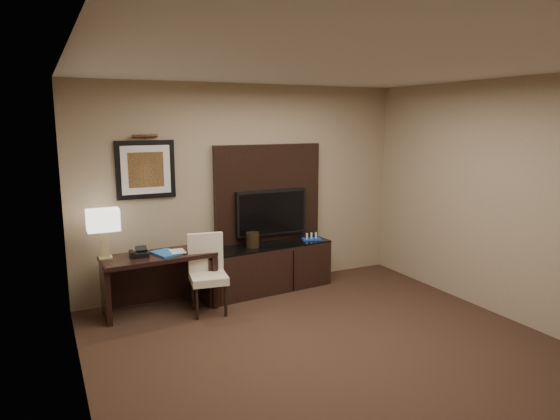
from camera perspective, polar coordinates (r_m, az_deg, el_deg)
floor at (r=4.91m, az=7.81°, el=-17.04°), size 4.50×5.00×0.01m
ceiling at (r=4.39m, az=8.70°, el=16.15°), size 4.50×5.00×0.01m
wall_back at (r=6.64m, az=-3.96°, el=2.56°), size 4.50×0.01×2.70m
wall_left at (r=3.72m, az=-21.91°, el=-4.38°), size 0.01×5.00×2.70m
wall_right at (r=6.00m, az=26.30°, el=0.67°), size 0.01×5.00×2.70m
desk at (r=6.13m, az=-13.61°, el=-8.06°), size 1.31×0.63×0.69m
credenza at (r=6.65m, az=-1.71°, el=-6.60°), size 1.83×0.65×0.62m
tv_wall_panel at (r=6.72m, az=-1.39°, el=1.98°), size 1.50×0.12×1.30m
tv at (r=6.67m, az=-1.02°, el=-0.26°), size 1.00×0.08×0.60m
artwork at (r=6.22m, az=-15.11°, el=4.48°), size 0.70×0.04×0.70m
picture_light at (r=6.16m, az=-15.22°, el=8.15°), size 0.04×0.04×0.30m
desk_chair at (r=5.91m, az=-8.17°, el=-7.65°), size 0.48×0.53×0.86m
table_lamp at (r=5.97m, az=-19.49°, el=-2.44°), size 0.41×0.29×0.60m
desk_phone at (r=5.99m, az=-15.79°, el=-4.68°), size 0.20×0.18×0.10m
blue_folder at (r=6.04m, az=-12.91°, el=-4.81°), size 0.34×0.39×0.02m
book at (r=6.01m, az=-12.50°, el=-3.80°), size 0.17×0.03×0.23m
ice_bucket at (r=6.45m, az=-3.15°, el=-3.41°), size 0.21×0.21×0.19m
minibar_tray at (r=6.84m, az=3.61°, el=-3.05°), size 0.28×0.21×0.09m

